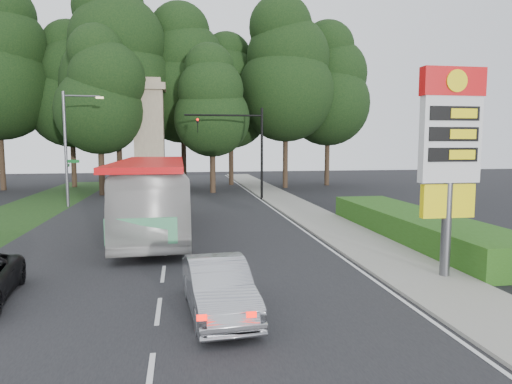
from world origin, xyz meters
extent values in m
plane|color=black|center=(0.00, 0.00, 0.00)|extent=(120.00, 120.00, 0.00)
cube|color=black|center=(0.00, 12.00, 0.01)|extent=(14.00, 80.00, 0.02)
cube|color=gray|center=(8.50, 12.00, 0.06)|extent=(3.00, 80.00, 0.12)
cube|color=#193814|center=(-9.50, 18.00, 0.01)|extent=(5.00, 50.00, 0.02)
cube|color=#254D14|center=(11.50, 8.00, 0.60)|extent=(3.00, 14.00, 1.20)
cylinder|color=#59595E|center=(9.20, 2.00, 1.60)|extent=(0.32, 0.32, 3.20)
cube|color=#FFE80D|center=(9.20, 2.00, 2.60)|extent=(1.80, 0.25, 1.10)
cube|color=silver|center=(9.20, 2.00, 4.60)|extent=(2.00, 0.35, 2.80)
cube|color=red|center=(9.20, 2.00, 6.40)|extent=(2.10, 0.40, 0.90)
cylinder|color=#FFE80D|center=(9.20, 1.78, 6.40)|extent=(0.70, 0.05, 0.70)
cube|color=black|center=(9.20, 1.81, 5.40)|extent=(1.70, 0.04, 0.45)
cube|color=black|center=(9.20, 1.81, 4.75)|extent=(1.70, 0.04, 0.45)
cube|color=black|center=(9.20, 1.81, 4.10)|extent=(1.70, 0.04, 0.45)
cylinder|color=black|center=(7.00, 24.00, 3.60)|extent=(0.20, 0.20, 7.20)
cylinder|color=black|center=(4.00, 24.00, 6.60)|extent=(6.00, 0.14, 0.14)
imported|color=black|center=(2.00, 24.00, 6.35)|extent=(0.18, 0.22, 1.10)
sphere|color=#FF0C05|center=(2.00, 23.85, 6.25)|extent=(0.18, 0.18, 0.18)
cylinder|color=#59595E|center=(-7.20, 22.00, 4.00)|extent=(0.20, 0.20, 8.00)
cylinder|color=#59595E|center=(-6.00, 22.00, 7.70)|extent=(2.40, 0.12, 0.12)
cube|color=#FFE599|center=(-4.80, 22.00, 7.60)|extent=(0.50, 0.22, 0.14)
cube|color=#0C591E|center=(-6.75, 22.00, 3.20)|extent=(0.85, 0.04, 0.22)
cube|color=#0C591E|center=(-7.20, 22.45, 2.90)|extent=(0.04, 0.85, 0.22)
cube|color=gray|center=(-2.00, 30.00, 4.50)|extent=(2.50, 2.50, 9.00)
cube|color=gray|center=(-2.00, 30.00, 9.30)|extent=(3.00, 3.00, 0.60)
cube|color=gray|center=(-2.00, 30.00, 9.80)|extent=(2.20, 2.20, 0.50)
cylinder|color=#2D2116|center=(-16.00, 35.00, 3.15)|extent=(0.50, 0.50, 6.30)
cylinder|color=#2D2116|center=(-10.00, 37.00, 2.70)|extent=(0.50, 0.50, 5.40)
sphere|color=black|center=(-10.00, 37.00, 8.25)|extent=(8.40, 8.40, 8.40)
sphere|color=black|center=(-10.00, 37.00, 11.25)|extent=(7.20, 7.20, 7.20)
sphere|color=black|center=(-10.00, 37.00, 13.80)|extent=(5.40, 5.40, 5.40)
cylinder|color=#2D2116|center=(-5.00, 33.00, 3.24)|extent=(0.50, 0.50, 6.48)
sphere|color=black|center=(-5.00, 33.00, 9.90)|extent=(10.08, 10.08, 10.08)
sphere|color=black|center=(-5.00, 33.00, 13.50)|extent=(8.64, 8.64, 8.64)
sphere|color=black|center=(-5.00, 33.00, 16.56)|extent=(6.48, 6.48, 6.48)
cylinder|color=#2D2116|center=(1.00, 35.00, 2.97)|extent=(0.50, 0.50, 5.94)
sphere|color=black|center=(1.00, 35.00, 9.08)|extent=(9.24, 9.24, 9.24)
sphere|color=black|center=(1.00, 35.00, 12.38)|extent=(7.92, 7.92, 7.92)
sphere|color=black|center=(1.00, 35.00, 15.18)|extent=(5.94, 5.94, 5.94)
cylinder|color=#2D2116|center=(6.00, 37.00, 2.61)|extent=(0.50, 0.50, 5.22)
sphere|color=black|center=(6.00, 37.00, 7.97)|extent=(8.12, 8.12, 8.12)
sphere|color=black|center=(6.00, 37.00, 10.88)|extent=(6.96, 6.96, 6.96)
sphere|color=black|center=(6.00, 37.00, 13.34)|extent=(5.22, 5.22, 5.22)
cylinder|color=#2D2116|center=(11.00, 33.00, 3.06)|extent=(0.50, 0.50, 6.12)
sphere|color=black|center=(11.00, 33.00, 9.35)|extent=(9.52, 9.52, 9.52)
sphere|color=black|center=(11.00, 33.00, 12.75)|extent=(8.16, 8.16, 8.16)
sphere|color=black|center=(11.00, 33.00, 15.64)|extent=(6.12, 6.12, 6.12)
cylinder|color=#2D2116|center=(16.00, 35.00, 2.79)|extent=(0.50, 0.50, 5.58)
sphere|color=black|center=(16.00, 35.00, 8.53)|extent=(8.68, 8.68, 8.68)
sphere|color=black|center=(16.00, 35.00, 11.62)|extent=(7.44, 7.44, 7.44)
sphere|color=black|center=(16.00, 35.00, 14.26)|extent=(5.58, 5.58, 5.58)
cylinder|color=#2D2116|center=(-6.00, 29.00, 2.34)|extent=(0.50, 0.50, 4.68)
sphere|color=black|center=(-6.00, 29.00, 7.15)|extent=(7.28, 7.28, 7.28)
sphere|color=black|center=(-6.00, 29.00, 9.75)|extent=(6.24, 6.24, 6.24)
sphere|color=black|center=(-6.00, 29.00, 11.96)|extent=(4.68, 4.68, 4.68)
cylinder|color=#2D2116|center=(3.50, 29.50, 2.16)|extent=(0.50, 0.50, 4.32)
sphere|color=black|center=(3.50, 29.50, 6.60)|extent=(6.72, 6.72, 6.72)
sphere|color=black|center=(3.50, 29.50, 9.00)|extent=(5.76, 5.76, 5.76)
sphere|color=black|center=(3.50, 29.50, 11.04)|extent=(4.32, 4.32, 4.32)
imported|color=beige|center=(-0.79, 11.52, 1.80)|extent=(3.58, 13.08, 3.61)
imported|color=#A4A5AB|center=(1.57, 0.10, 0.72)|extent=(1.87, 4.47, 1.44)
camera|label=1|loc=(0.64, -11.48, 4.47)|focal=32.00mm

